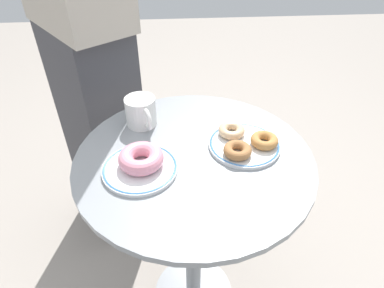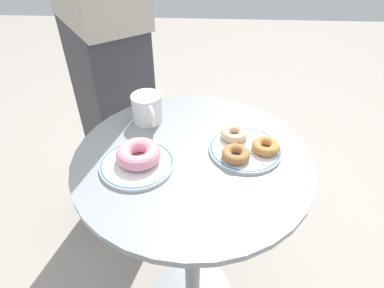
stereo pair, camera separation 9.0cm
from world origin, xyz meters
name	(u,v)px [view 1 (the left image)]	position (x,y,z in m)	size (l,w,h in m)	color
cafe_table	(194,209)	(0.00, 0.00, 0.53)	(0.65, 0.65, 0.75)	gray
plate_left	(140,168)	(-0.14, -0.05, 0.75)	(0.19, 0.19, 0.01)	white
plate_right	(244,145)	(0.14, 0.03, 0.75)	(0.20, 0.20, 0.01)	white
donut_pink_frosted	(141,158)	(-0.14, -0.04, 0.78)	(0.12, 0.12, 0.04)	pink
donut_old_fashioned	(264,140)	(0.19, 0.02, 0.77)	(0.08, 0.08, 0.03)	#BC7F42
donut_glazed	(232,130)	(0.11, 0.07, 0.77)	(0.08, 0.08, 0.03)	#E0B789
donut_cinnamon	(237,150)	(0.11, -0.02, 0.77)	(0.08, 0.08, 0.03)	#A36B3D
coffee_mug	(141,112)	(-0.14, 0.16, 0.79)	(0.09, 0.13, 0.09)	white
person_figure	(85,44)	(-0.35, 0.47, 0.88)	(0.41, 0.45, 1.78)	#3D3D42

